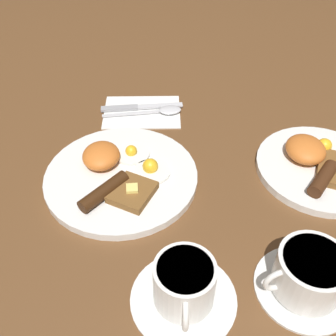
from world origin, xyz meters
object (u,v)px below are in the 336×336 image
at_px(knife, 137,107).
at_px(spoon, 162,111).
at_px(teacup_far, 308,276).
at_px(breakfast_plate_near, 120,175).
at_px(teacup_near, 184,288).
at_px(breakfast_plate_far, 320,164).

xyz_separation_m(knife, spoon, (0.02, 0.06, 0.00)).
height_order(teacup_far, knife, teacup_far).
relative_size(breakfast_plate_near, teacup_near, 1.87).
relative_size(breakfast_plate_far, knife, 1.29).
relative_size(breakfast_plate_near, knife, 1.51).
xyz_separation_m(breakfast_plate_near, knife, (-0.23, 0.03, -0.01)).
height_order(breakfast_plate_far, teacup_far, teacup_far).
bearing_deg(breakfast_plate_far, teacup_near, -47.00).
bearing_deg(breakfast_plate_near, teacup_far, 49.04).
bearing_deg(breakfast_plate_near, spoon, 158.00).
distance_m(breakfast_plate_near, teacup_far, 0.37).
relative_size(breakfast_plate_far, teacup_far, 1.70).
xyz_separation_m(teacup_far, knife, (-0.47, -0.25, -0.03)).
bearing_deg(spoon, teacup_far, -72.37).
relative_size(breakfast_plate_near, spoon, 1.58).
bearing_deg(knife, teacup_far, -65.47).
bearing_deg(breakfast_plate_near, breakfast_plate_far, 91.50).
bearing_deg(knife, breakfast_plate_far, -35.28).
xyz_separation_m(teacup_near, knife, (-0.48, -0.07, -0.03)).
distance_m(teacup_far, knife, 0.53).
distance_m(breakfast_plate_far, teacup_far, 0.27).
relative_size(teacup_near, teacup_far, 1.06).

